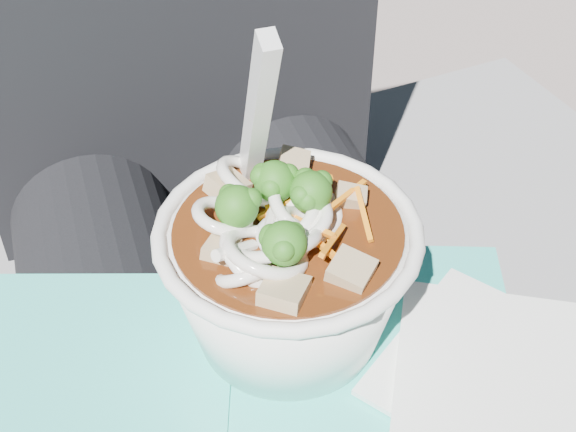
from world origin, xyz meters
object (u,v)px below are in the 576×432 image
object	(u,v)px
lap	(267,396)
person_body	(231,273)
plastic_bag	(269,418)
udon_bowl	(287,267)

from	to	relation	value
lap	person_body	bearing A→B (deg)	90.00
plastic_bag	udon_bowl	world-z (taller)	udon_bowl
plastic_bag	udon_bowl	bearing A→B (deg)	62.41
udon_bowl	plastic_bag	bearing A→B (deg)	-117.59
person_body	udon_bowl	distance (m)	0.15
person_body	udon_bowl	xyz separation A→B (m)	(0.01, -0.10, 0.10)
lap	person_body	distance (m)	0.10
lap	person_body	xyz separation A→B (m)	(0.00, 0.09, 0.03)
lap	plastic_bag	xyz separation A→B (m)	(-0.02, -0.07, 0.08)
udon_bowl	lap	bearing A→B (deg)	135.12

